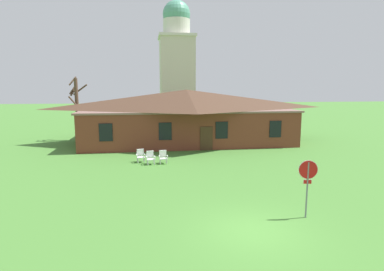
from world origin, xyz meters
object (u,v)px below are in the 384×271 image
(lawn_chair_by_porch, at_px, (141,155))
(lawn_chair_left_end, at_px, (163,157))
(lawn_chair_near_door, at_px, (150,157))
(stop_sign, at_px, (308,177))

(lawn_chair_by_porch, bearing_deg, lawn_chair_left_end, -22.17)
(lawn_chair_by_porch, relative_size, lawn_chair_near_door, 1.00)
(lawn_chair_near_door, bearing_deg, lawn_chair_left_end, 4.98)
(lawn_chair_by_porch, distance_m, lawn_chair_left_end, 1.76)
(stop_sign, height_order, lawn_chair_left_end, stop_sign)
(lawn_chair_by_porch, relative_size, lawn_chair_left_end, 1.00)
(stop_sign, bearing_deg, lawn_chair_left_end, 117.80)
(lawn_chair_left_end, bearing_deg, lawn_chair_near_door, -175.02)
(stop_sign, relative_size, lawn_chair_by_porch, 2.60)
(stop_sign, distance_m, lawn_chair_near_door, 12.26)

